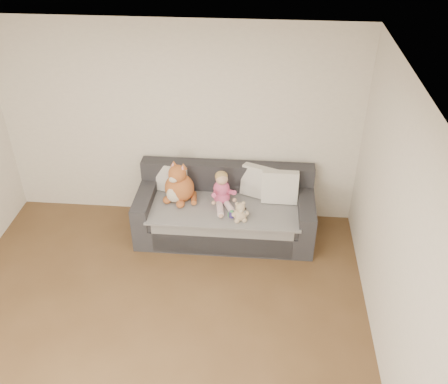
# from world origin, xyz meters

# --- Properties ---
(room_shell) EXTENTS (5.00, 5.00, 5.00)m
(room_shell) POSITION_xyz_m (0.00, 0.42, 1.30)
(room_shell) COLOR brown
(room_shell) RESTS_ON ground
(sofa) EXTENTS (2.20, 0.94, 0.85)m
(sofa) POSITION_xyz_m (0.61, 2.06, 0.31)
(sofa) COLOR #252529
(sofa) RESTS_ON ground
(cushion_left) EXTENTS (0.43, 0.28, 0.37)m
(cushion_left) POSITION_xyz_m (-0.09, 2.27, 0.65)
(cushion_left) COLOR silver
(cushion_left) RESTS_ON sofa
(cushion_right_back) EXTENTS (0.48, 0.34, 0.41)m
(cushion_right_back) POSITION_xyz_m (1.02, 2.25, 0.67)
(cushion_right_back) COLOR silver
(cushion_right_back) RESTS_ON sofa
(cushion_right_front) EXTENTS (0.45, 0.21, 0.42)m
(cushion_right_front) POSITION_xyz_m (1.28, 2.15, 0.68)
(cushion_right_front) COLOR silver
(cushion_right_front) RESTS_ON sofa
(toddler) EXTENTS (0.31, 0.46, 0.45)m
(toddler) POSITION_xyz_m (0.58, 2.02, 0.66)
(toddler) COLOR #E24F82
(toddler) RESTS_ON sofa
(plush_cat) EXTENTS (0.43, 0.39, 0.56)m
(plush_cat) POSITION_xyz_m (0.04, 2.06, 0.68)
(plush_cat) COLOR #AD5B26
(plush_cat) RESTS_ON sofa
(teddy_bear) EXTENTS (0.20, 0.16, 0.26)m
(teddy_bear) POSITION_xyz_m (0.82, 1.70, 0.58)
(teddy_bear) COLOR tan
(teddy_bear) RESTS_ON sofa
(plush_cow) EXTENTS (0.13, 0.20, 0.16)m
(plush_cow) POSITION_xyz_m (0.84, 1.78, 0.54)
(plush_cow) COLOR white
(plush_cow) RESTS_ON sofa
(sippy_cup) EXTENTS (0.10, 0.08, 0.11)m
(sippy_cup) POSITION_xyz_m (0.72, 1.75, 0.53)
(sippy_cup) COLOR #423289
(sippy_cup) RESTS_ON sofa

